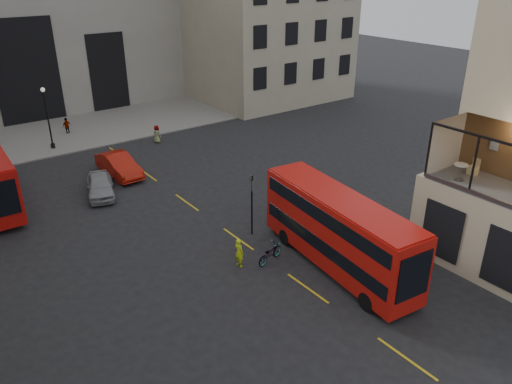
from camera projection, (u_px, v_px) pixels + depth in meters
ground at (436, 338)px, 21.43m from camera, size 140.00×140.00×0.00m
gateway at (5, 19)px, 49.57m from camera, size 35.00×10.60×18.00m
building_right at (254, 2)px, 56.89m from camera, size 16.60×18.60×20.00m
pavement_far at (40, 136)px, 45.72m from camera, size 40.00×12.00×0.12m
traffic_light_near at (252, 197)px, 28.57m from camera, size 0.16×0.20×3.80m
street_lamp_b at (49, 122)px, 41.83m from camera, size 0.36×0.36×5.33m
bus_near at (338, 229)px, 25.49m from camera, size 3.47×10.41×4.08m
car_a at (100, 185)px, 34.18m from camera, size 2.94×4.59×1.46m
car_b at (119, 165)px, 37.29m from camera, size 1.95×5.06×1.64m
bicycle at (270, 253)px, 26.72m from camera, size 1.99×1.10×0.99m
cyclist at (239, 252)px, 26.17m from camera, size 0.47×0.65×1.65m
pedestrian_c at (67, 126)px, 46.11m from camera, size 1.01×0.66×1.59m
pedestrian_d at (157, 134)px, 44.06m from camera, size 0.76×0.90×1.57m
cafe_table_far at (460, 170)px, 25.13m from camera, size 0.69×0.69×0.86m
cafe_chair_d at (473, 170)px, 25.90m from camera, size 0.47×0.47×0.88m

